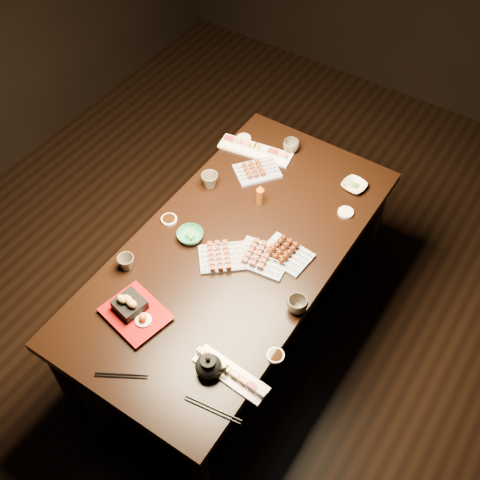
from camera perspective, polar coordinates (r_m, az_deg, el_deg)
name	(u,v)px	position (r m, az deg, el deg)	size (l,w,h in m)	color
ground	(228,320)	(3.48, -1.13, -7.60)	(5.00, 5.00, 0.00)	black
dining_table	(235,294)	(3.13, -0.51, -5.17)	(0.90, 1.80, 0.75)	black
sushi_platter_near	(231,372)	(2.46, -0.88, -12.45)	(0.33, 0.09, 0.04)	white
sushi_platter_far	(255,148)	(3.27, 1.47, 8.71)	(0.40, 0.11, 0.05)	white
yakitori_plate_center	(223,255)	(2.77, -1.59, -1.45)	(0.22, 0.16, 0.06)	#828EB6
yakitori_plate_right	(263,255)	(2.76, 2.17, -1.47)	(0.24, 0.18, 0.06)	#828EB6
yakitori_plate_left	(257,168)	(3.15, 1.65, 6.81)	(0.22, 0.16, 0.06)	#828EB6
tsukune_plate	(286,252)	(2.79, 4.42, -1.12)	(0.22, 0.16, 0.06)	#828EB6
edamame_bowl_green	(190,236)	(2.86, -4.74, 0.42)	(0.13, 0.13, 0.04)	#2A8058
edamame_bowl_cream	(354,186)	(3.13, 10.77, 5.06)	(0.12, 0.12, 0.03)	beige
tempura_tray	(135,309)	(2.61, -9.95, -6.50)	(0.27, 0.22, 0.10)	black
teacup_near_left	(126,263)	(2.78, -10.73, -2.11)	(0.08, 0.08, 0.07)	brown
teacup_mid_right	(297,305)	(2.61, 5.44, -6.13)	(0.09, 0.09, 0.07)	brown
teacup_far_left	(210,181)	(3.07, -2.89, 5.65)	(0.09, 0.09, 0.08)	brown
teacup_far_right	(291,146)	(3.27, 4.86, 8.85)	(0.09, 0.09, 0.07)	brown
teapot	(208,365)	(2.44, -3.02, -11.73)	(0.13, 0.13, 0.11)	black
condiment_bottle	(260,194)	(2.98, 1.92, 4.37)	(0.04, 0.04, 0.12)	brown
sauce_dish_west	(169,220)	(2.95, -6.74, 1.94)	(0.08, 0.08, 0.01)	white
sauce_dish_east	(346,212)	(3.01, 9.99, 2.60)	(0.08, 0.08, 0.01)	white
sauce_dish_se	(275,356)	(2.51, 3.38, -10.88)	(0.07, 0.07, 0.01)	white
sauce_dish_nw	(244,139)	(3.35, 0.35, 9.59)	(0.08, 0.08, 0.01)	white
chopsticks_near	(121,375)	(2.52, -11.18, -12.49)	(0.22, 0.02, 0.01)	black
chopsticks_se	(213,410)	(2.41, -2.59, -15.76)	(0.25, 0.02, 0.01)	black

